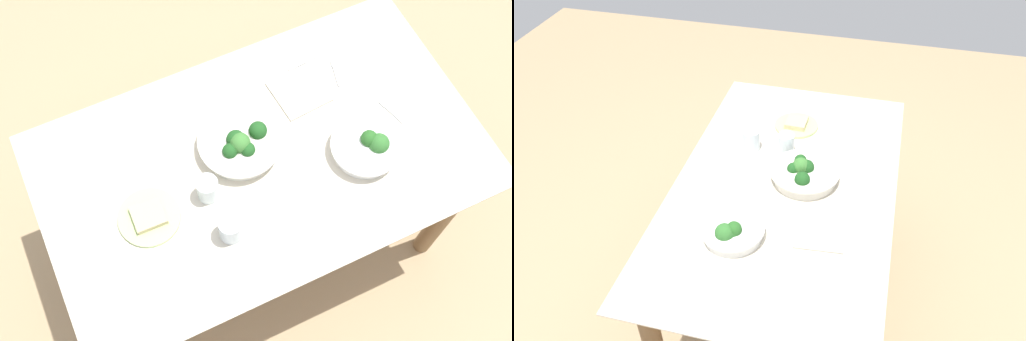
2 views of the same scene
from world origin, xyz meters
TOP-DOWN VIEW (x-y plane):
  - ground_plane at (0.00, 0.00)m, footprint 6.00×6.00m
  - dining_table at (0.00, 0.00)m, footprint 1.43×0.85m
  - broccoli_bowl_far at (-0.32, 0.12)m, footprint 0.23×0.23m
  - broccoli_bowl_near at (0.04, -0.07)m, footprint 0.27×0.27m
  - bread_side_plate at (0.40, 0.04)m, footprint 0.20×0.20m
  - water_glass_center at (0.20, 0.04)m, footprint 0.07×0.07m
  - water_glass_side at (0.19, 0.19)m, footprint 0.07×0.07m
  - fork_by_far_bowl at (-0.47, 0.02)m, footprint 0.04×0.11m
  - fork_by_near_bowl at (-0.38, -0.20)m, footprint 0.04×0.11m
  - table_knife_left at (-0.34, -0.28)m, footprint 0.21×0.03m
  - napkin_folded_upper at (-0.22, -0.18)m, footprint 0.18×0.19m

SIDE VIEW (x-z plane):
  - ground_plane at x=0.00m, z-range 0.00..0.00m
  - dining_table at x=0.00m, z-range 0.26..1.03m
  - table_knife_left at x=-0.34m, z-range 0.77..0.77m
  - fork_by_near_bowl at x=-0.38m, z-range 0.77..0.77m
  - fork_by_far_bowl at x=-0.47m, z-range 0.77..0.77m
  - napkin_folded_upper at x=-0.22m, z-range 0.77..0.77m
  - bread_side_plate at x=0.40m, z-range 0.76..0.80m
  - broccoli_bowl_far at x=-0.32m, z-range 0.76..0.84m
  - broccoli_bowl_near at x=0.04m, z-range 0.75..0.85m
  - water_glass_center at x=0.20m, z-range 0.77..0.86m
  - water_glass_side at x=0.19m, z-range 0.77..0.86m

